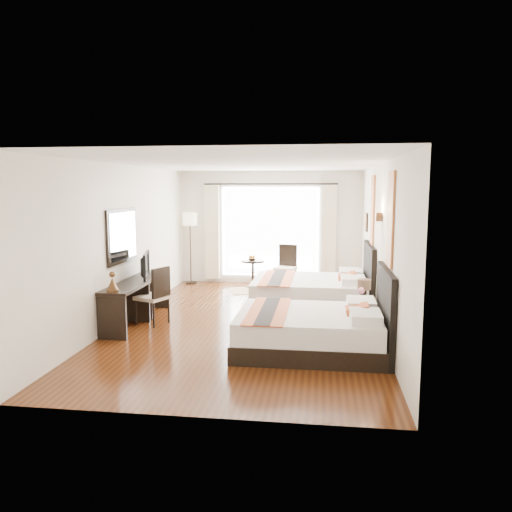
# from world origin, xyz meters

# --- Properties ---
(floor) EXTENTS (4.50, 7.50, 0.01)m
(floor) POSITION_xyz_m (0.00, 0.00, -0.01)
(floor) COLOR #39190A
(floor) RESTS_ON ground
(ceiling) EXTENTS (4.50, 7.50, 0.02)m
(ceiling) POSITION_xyz_m (0.00, 0.00, 2.79)
(ceiling) COLOR white
(ceiling) RESTS_ON wall_headboard
(wall_headboard) EXTENTS (0.01, 7.50, 2.80)m
(wall_headboard) POSITION_xyz_m (2.25, 0.00, 1.40)
(wall_headboard) COLOR silver
(wall_headboard) RESTS_ON floor
(wall_desk) EXTENTS (0.01, 7.50, 2.80)m
(wall_desk) POSITION_xyz_m (-2.25, 0.00, 1.40)
(wall_desk) COLOR silver
(wall_desk) RESTS_ON floor
(wall_window) EXTENTS (4.50, 0.01, 2.80)m
(wall_window) POSITION_xyz_m (0.00, 3.75, 1.40)
(wall_window) COLOR silver
(wall_window) RESTS_ON floor
(wall_entry) EXTENTS (4.50, 0.01, 2.80)m
(wall_entry) POSITION_xyz_m (0.00, -3.75, 1.40)
(wall_entry) COLOR silver
(wall_entry) RESTS_ON floor
(window_glass) EXTENTS (2.40, 0.02, 2.20)m
(window_glass) POSITION_xyz_m (0.00, 3.73, 1.30)
(window_glass) COLOR white
(window_glass) RESTS_ON wall_window
(sheer_curtain) EXTENTS (2.30, 0.02, 2.10)m
(sheer_curtain) POSITION_xyz_m (0.00, 3.67, 1.30)
(sheer_curtain) COLOR white
(sheer_curtain) RESTS_ON wall_window
(drape_left) EXTENTS (0.35, 0.14, 2.35)m
(drape_left) POSITION_xyz_m (-1.45, 3.63, 1.28)
(drape_left) COLOR beige
(drape_left) RESTS_ON floor
(drape_right) EXTENTS (0.35, 0.14, 2.35)m
(drape_right) POSITION_xyz_m (1.45, 3.63, 1.28)
(drape_right) COLOR beige
(drape_right) RESTS_ON floor
(art_panel_near) EXTENTS (0.03, 0.50, 1.35)m
(art_panel_near) POSITION_xyz_m (2.23, -1.39, 1.95)
(art_panel_near) COLOR #953115
(art_panel_near) RESTS_ON wall_headboard
(art_panel_far) EXTENTS (0.03, 0.50, 1.35)m
(art_panel_far) POSITION_xyz_m (2.23, 1.17, 1.95)
(art_panel_far) COLOR #953115
(art_panel_far) RESTS_ON wall_headboard
(wall_sconce) EXTENTS (0.10, 0.14, 0.14)m
(wall_sconce) POSITION_xyz_m (2.19, -0.26, 1.92)
(wall_sconce) COLOR #3F2916
(wall_sconce) RESTS_ON wall_headboard
(mirror_frame) EXTENTS (0.04, 1.25, 0.95)m
(mirror_frame) POSITION_xyz_m (-2.22, -0.22, 1.55)
(mirror_frame) COLOR black
(mirror_frame) RESTS_ON wall_desk
(mirror_glass) EXTENTS (0.01, 1.12, 0.82)m
(mirror_glass) POSITION_xyz_m (-2.19, -0.22, 1.55)
(mirror_glass) COLOR white
(mirror_glass) RESTS_ON mirror_frame
(bed_near) EXTENTS (2.20, 1.72, 1.24)m
(bed_near) POSITION_xyz_m (1.21, -1.39, 0.32)
(bed_near) COLOR black
(bed_near) RESTS_ON floor
(bed_far) EXTENTS (2.32, 1.81, 1.31)m
(bed_far) POSITION_xyz_m (1.15, 1.17, 0.34)
(bed_far) COLOR black
(bed_far) RESTS_ON floor
(nightstand) EXTENTS (0.43, 0.53, 0.51)m
(nightstand) POSITION_xyz_m (1.96, -0.26, 0.25)
(nightstand) COLOR black
(nightstand) RESTS_ON floor
(table_lamp) EXTENTS (0.23, 0.23, 0.36)m
(table_lamp) POSITION_xyz_m (2.00, -0.15, 0.74)
(table_lamp) COLOR black
(table_lamp) RESTS_ON nightstand
(vase) EXTENTS (0.16, 0.16, 0.14)m
(vase) POSITION_xyz_m (1.94, -0.36, 0.57)
(vase) COLOR black
(vase) RESTS_ON nightstand
(console_desk) EXTENTS (0.50, 2.20, 0.76)m
(console_desk) POSITION_xyz_m (-1.99, -0.22, 0.38)
(console_desk) COLOR black
(console_desk) RESTS_ON floor
(television) EXTENTS (0.31, 0.82, 0.47)m
(television) POSITION_xyz_m (-1.97, 0.03, 0.99)
(television) COLOR black
(television) RESTS_ON console_desk
(bronze_figurine) EXTENTS (0.22, 0.22, 0.29)m
(bronze_figurine) POSITION_xyz_m (-1.99, -1.22, 0.90)
(bronze_figurine) COLOR #3F2916
(bronze_figurine) RESTS_ON console_desk
(desk_chair) EXTENTS (0.62, 0.62, 1.02)m
(desk_chair) POSITION_xyz_m (-1.65, -0.30, 0.31)
(desk_chair) COLOR beige
(desk_chair) RESTS_ON floor
(floor_lamp) EXTENTS (0.36, 0.36, 1.78)m
(floor_lamp) POSITION_xyz_m (-1.97, 3.45, 1.51)
(floor_lamp) COLOR black
(floor_lamp) RESTS_ON floor
(side_table) EXTENTS (0.57, 0.57, 0.66)m
(side_table) POSITION_xyz_m (-0.36, 3.16, 0.33)
(side_table) COLOR black
(side_table) RESTS_ON floor
(fruit_bowl) EXTENTS (0.26, 0.26, 0.05)m
(fruit_bowl) POSITION_xyz_m (-0.38, 3.14, 0.69)
(fruit_bowl) COLOR #412A17
(fruit_bowl) RESTS_ON side_table
(window_chair) EXTENTS (0.57, 0.57, 1.03)m
(window_chair) POSITION_xyz_m (0.44, 3.20, 0.31)
(window_chair) COLOR beige
(window_chair) RESTS_ON floor
(jute_rug) EXTENTS (1.37, 1.14, 0.01)m
(jute_rug) POSITION_xyz_m (-0.23, 2.79, 0.01)
(jute_rug) COLOR tan
(jute_rug) RESTS_ON floor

